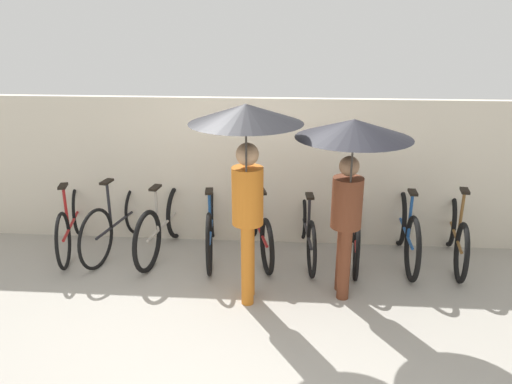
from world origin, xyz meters
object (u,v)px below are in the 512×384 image
object	(u,v)px
parked_bicycle_1	(119,220)
parked_bicycle_3	(211,224)
parked_bicycle_4	(259,227)
parked_bicycle_5	(307,229)
parked_bicycle_0	(71,222)
pedestrian_center	(352,155)
parked_bicycle_6	(356,232)
parked_bicycle_7	(406,230)
parked_bicycle_8	(456,234)
pedestrian_leading	(247,148)
parked_bicycle_2	(164,224)

from	to	relation	value
parked_bicycle_1	parked_bicycle_3	world-z (taller)	parked_bicycle_1
parked_bicycle_4	parked_bicycle_5	distance (m)	0.61
parked_bicycle_1	parked_bicycle_4	world-z (taller)	parked_bicycle_1
parked_bicycle_5	parked_bicycle_0	bearing A→B (deg)	86.28
pedestrian_center	parked_bicycle_1	bearing A→B (deg)	-22.72
parked_bicycle_5	parked_bicycle_6	world-z (taller)	parked_bicycle_6
parked_bicycle_7	parked_bicycle_4	bearing A→B (deg)	90.34
parked_bicycle_5	parked_bicycle_6	xyz separation A→B (m)	(0.61, -0.05, 0.00)
parked_bicycle_7	parked_bicycle_8	xyz separation A→B (m)	(0.61, 0.01, -0.03)
parked_bicycle_5	pedestrian_center	size ratio (longest dim) A/B	0.89
parked_bicycle_3	pedestrian_leading	bearing A→B (deg)	-161.01
parked_bicycle_8	parked_bicycle_5	bearing A→B (deg)	97.59
parked_bicycle_2	parked_bicycle_3	distance (m)	0.60
parked_bicycle_0	pedestrian_center	xyz separation A→B (m)	(3.40, -0.98, 1.22)
parked_bicycle_1	parked_bicycle_4	distance (m)	1.81
parked_bicycle_3	parked_bicycle_8	bearing A→B (deg)	-97.09
parked_bicycle_0	parked_bicycle_4	distance (m)	2.42
parked_bicycle_0	parked_bicycle_8	size ratio (longest dim) A/B	1.01
parked_bicycle_4	pedestrian_center	xyz separation A→B (m)	(0.98, -1.05, 1.24)
parked_bicycle_7	parked_bicycle_3	bearing A→B (deg)	92.06
parked_bicycle_1	parked_bicycle_5	bearing A→B (deg)	-80.26
parked_bicycle_4	pedestrian_leading	world-z (taller)	pedestrian_leading
parked_bicycle_1	parked_bicycle_4	size ratio (longest dim) A/B	1.05
parked_bicycle_2	parked_bicycle_4	size ratio (longest dim) A/B	1.01
parked_bicycle_6	parked_bicycle_4	bearing A→B (deg)	92.17
parked_bicycle_7	pedestrian_leading	xyz separation A→B (m)	(-1.85, -1.15, 1.30)
pedestrian_leading	parked_bicycle_2	bearing A→B (deg)	-45.47
parked_bicycle_2	parked_bicycle_5	distance (m)	1.81
parked_bicycle_6	pedestrian_leading	size ratio (longest dim) A/B	0.80
parked_bicycle_1	parked_bicycle_6	distance (m)	3.02
parked_bicycle_5	pedestrian_leading	distance (m)	1.91
parked_bicycle_6	parked_bicycle_8	bearing A→B (deg)	-84.37
parked_bicycle_0	pedestrian_leading	distance (m)	2.96
parked_bicycle_4	parked_bicycle_7	bearing A→B (deg)	-106.35
pedestrian_center	parked_bicycle_4	bearing A→B (deg)	-49.21
parked_bicycle_1	parked_bicycle_8	bearing A→B (deg)	-80.76
pedestrian_center	parked_bicycle_8	bearing A→B (deg)	-147.74
parked_bicycle_3	pedestrian_leading	size ratio (longest dim) A/B	0.85
parked_bicycle_3	parked_bicycle_5	distance (m)	1.21
pedestrian_leading	pedestrian_center	size ratio (longest dim) A/B	1.08
parked_bicycle_2	parked_bicycle_7	distance (m)	3.02
parked_bicycle_1	parked_bicycle_4	xyz separation A→B (m)	(1.81, 0.00, -0.04)
parked_bicycle_1	parked_bicycle_8	distance (m)	4.23
parked_bicycle_1	parked_bicycle_5	world-z (taller)	parked_bicycle_1
parked_bicycle_6	parked_bicycle_7	size ratio (longest dim) A/B	0.98
parked_bicycle_5	parked_bicycle_1	bearing A→B (deg)	84.92
parked_bicycle_3	parked_bicycle_4	distance (m)	0.61
parked_bicycle_5	parked_bicycle_8	size ratio (longest dim) A/B	1.04
parked_bicycle_3	pedestrian_leading	xyz separation A→B (m)	(0.57, -1.18, 1.31)
parked_bicycle_3	parked_bicycle_8	size ratio (longest dim) A/B	1.08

